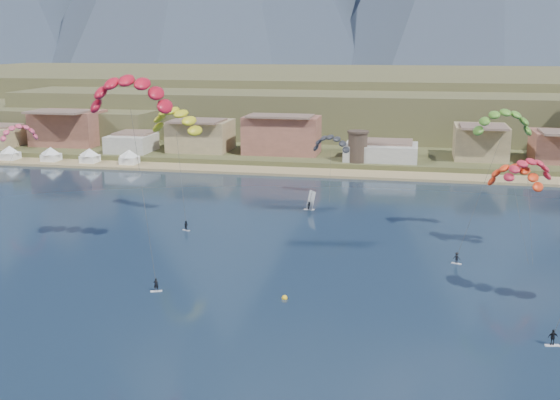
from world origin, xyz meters
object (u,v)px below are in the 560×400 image
kitesurfer_red (129,88)px  kitesurfer_green (503,119)px  windsurfer (310,204)px  kitesurfer_yellow (176,117)px  watchtower (358,146)px  buoy (285,298)px

kitesurfer_red → kitesurfer_green: size_ratio=1.22×
kitesurfer_green → windsurfer: kitesurfer_green is taller
kitesurfer_green → kitesurfer_yellow: bearing=176.4°
kitesurfer_red → kitesurfer_green: bearing=21.2°
kitesurfer_green → windsurfer: (-35.58, 14.87, -20.08)m
kitesurfer_red → kitesurfer_yellow: kitesurfer_red is taller
kitesurfer_yellow → kitesurfer_red: bearing=-85.1°
windsurfer → watchtower: bearing=83.4°
watchtower → kitesurfer_yellow: size_ratio=0.37×
buoy → kitesurfer_green: bearing=48.8°
watchtower → windsurfer: bearing=-96.6°
kitesurfer_yellow → watchtower: bearing=62.8°
watchtower → windsurfer: 48.39m
buoy → windsurfer: bearing=95.1°
kitesurfer_green → kitesurfer_red: bearing=-158.8°
windsurfer → buoy: (4.47, -50.42, -1.14)m
kitesurfer_red → kitesurfer_green: kitesurfer_red is taller
kitesurfer_yellow → windsurfer: size_ratio=5.85×
watchtower → kitesurfer_red: bearing=-108.2°
kitesurfer_red → windsurfer: bearing=59.0°
watchtower → buoy: watchtower is taller
watchtower → buoy: bearing=-90.6°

